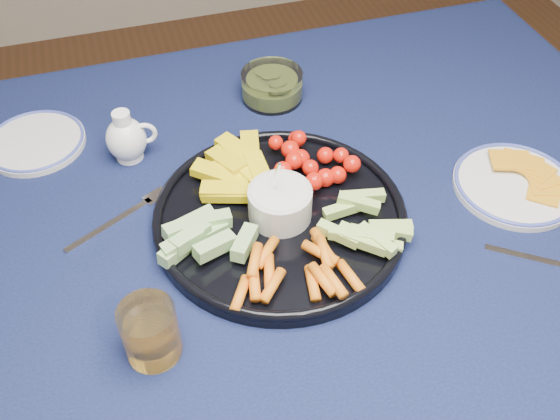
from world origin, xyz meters
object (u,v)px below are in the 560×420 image
object	(u,v)px
dining_table	(213,270)
juice_tumbler	(151,334)
crudite_platter	(279,214)
pickle_bowl	(272,87)
creamer_pitcher	(127,138)
cheese_plate	(515,183)
side_plate_extra	(35,142)

from	to	relation	value
dining_table	juice_tumbler	world-z (taller)	juice_tumbler
crudite_platter	pickle_bowl	xyz separation A→B (m)	(0.09, 0.32, 0.00)
juice_tumbler	dining_table	bearing A→B (deg)	57.58
creamer_pitcher	cheese_plate	size ratio (longest dim) A/B	0.48
pickle_bowl	cheese_plate	size ratio (longest dim) A/B	0.59
dining_table	cheese_plate	size ratio (longest dim) A/B	8.21
crudite_platter	cheese_plate	xyz separation A→B (m)	(0.40, -0.04, -0.01)
creamer_pitcher	pickle_bowl	xyz separation A→B (m)	(0.29, 0.09, -0.02)
cheese_plate	side_plate_extra	xyz separation A→B (m)	(-0.76, 0.35, -0.00)
pickle_bowl	creamer_pitcher	bearing A→B (deg)	-162.12
crudite_platter	cheese_plate	bearing A→B (deg)	-5.60
creamer_pitcher	pickle_bowl	distance (m)	0.30
dining_table	crudite_platter	xyz separation A→B (m)	(0.11, -0.01, 0.11)
dining_table	juice_tumbler	size ratio (longest dim) A/B	18.90
creamer_pitcher	cheese_plate	xyz separation A→B (m)	(0.60, -0.27, -0.03)
dining_table	juice_tumbler	bearing A→B (deg)	-122.42
creamer_pitcher	juice_tumbler	bearing A→B (deg)	-93.35
dining_table	juice_tumbler	xyz separation A→B (m)	(-0.11, -0.18, 0.13)
cheese_plate	pickle_bowl	bearing A→B (deg)	130.85
creamer_pitcher	crudite_platter	bearing A→B (deg)	-48.85
crudite_platter	side_plate_extra	xyz separation A→B (m)	(-0.36, 0.31, -0.02)
pickle_bowl	crudite_platter	bearing A→B (deg)	-105.04
dining_table	creamer_pitcher	distance (m)	0.27
cheese_plate	juice_tumbler	xyz separation A→B (m)	(-0.63, -0.13, 0.03)
pickle_bowl	juice_tumbler	world-z (taller)	juice_tumbler
crudite_platter	juice_tumbler	size ratio (longest dim) A/B	4.52
cheese_plate	dining_table	bearing A→B (deg)	174.56
dining_table	crudite_platter	world-z (taller)	crudite_platter
crudite_platter	creamer_pitcher	xyz separation A→B (m)	(-0.20, 0.23, 0.02)
side_plate_extra	crudite_platter	bearing A→B (deg)	-41.04
juice_tumbler	side_plate_extra	xyz separation A→B (m)	(-0.13, 0.48, -0.03)
dining_table	side_plate_extra	bearing A→B (deg)	129.25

